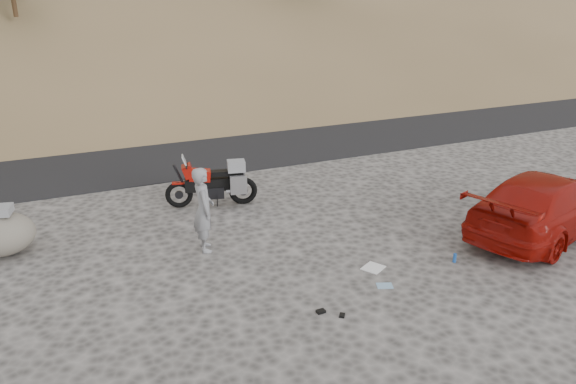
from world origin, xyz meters
name	(u,v)px	position (x,y,z in m)	size (l,w,h in m)	color
ground	(259,259)	(0.00, 0.00, 0.00)	(140.00, 140.00, 0.00)	#3C3937
road	(164,149)	(0.00, 9.00, 0.00)	(120.00, 7.00, 0.05)	black
motorcycle	(216,183)	(0.10, 3.27, 0.59)	(2.30, 1.00, 1.39)	black
man	(206,249)	(-0.87, 0.92, 0.00)	(0.67, 0.44, 1.83)	gray
red_car	(540,231)	(6.41, -1.36, 0.00)	(1.93, 4.76, 1.38)	#910E07
boulder	(0,233)	(-4.82, 2.44, 0.47)	(1.74, 1.64, 1.08)	#5C564F
gear_white_cloth	(373,268)	(1.94, -1.29, 0.01)	(0.42, 0.37, 0.01)	white
gear_bottle	(455,258)	(3.60, -1.75, 0.09)	(0.07, 0.07, 0.19)	#1B4EA5
gear_glove_a	(321,311)	(0.24, -2.30, 0.02)	(0.15, 0.11, 0.04)	black
gear_glove_b	(342,315)	(0.52, -2.56, 0.02)	(0.12, 0.09, 0.04)	black
gear_blue_cloth	(385,286)	(1.76, -1.99, 0.01)	(0.30, 0.22, 0.01)	#7EA3C2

